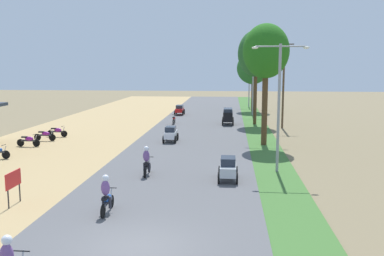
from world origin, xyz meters
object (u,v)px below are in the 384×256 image
(median_tree_nearest, at_px, (266,52))
(streetlamp_near, at_px, (279,98))
(median_tree_second, at_px, (256,54))
(parked_motorbike_sixth, at_px, (45,135))
(streetlamp_mid, at_px, (264,83))
(car_van_black, at_px, (228,115))
(utility_pole_near, at_px, (283,82))
(car_hatchback_silver, at_px, (228,168))
(car_sedan_red, at_px, (180,109))
(median_tree_third, at_px, (253,68))
(streetlamp_far, at_px, (253,78))
(parked_motorbike_seventh, at_px, (57,131))
(car_hatchback_white, at_px, (171,133))
(motorbike_ahead_third, at_px, (147,162))
(streetlamp_farthest, at_px, (249,78))
(street_signboard, at_px, (13,182))
(parked_motorbike_fifth, at_px, (29,140))
(motorbike_ahead_second, at_px, (107,195))
(motorbike_ahead_fourth, at_px, (174,119))

(median_tree_nearest, bearing_deg, streetlamp_near, -89.19)
(median_tree_second, bearing_deg, parked_motorbike_sixth, -146.48)
(streetlamp_mid, distance_m, car_van_black, 9.29)
(utility_pole_near, height_order, car_van_black, utility_pole_near)
(streetlamp_mid, distance_m, car_hatchback_silver, 14.54)
(car_sedan_red, bearing_deg, median_tree_third, 30.58)
(parked_motorbike_sixth, relative_size, median_tree_second, 0.19)
(streetlamp_near, xyz_separation_m, car_sedan_red, (-8.95, 27.72, -3.53))
(streetlamp_far, bearing_deg, parked_motorbike_seventh, -133.74)
(median_tree_third, distance_m, car_hatchback_white, 25.84)
(streetlamp_near, bearing_deg, motorbike_ahead_third, -167.41)
(median_tree_third, bearing_deg, streetlamp_farthest, 91.78)
(street_signboard, xyz_separation_m, car_van_black, (9.14, 26.61, -0.08))
(parked_motorbike_fifth, distance_m, streetlamp_near, 19.18)
(median_tree_third, distance_m, motorbike_ahead_second, 42.03)
(motorbike_ahead_third, bearing_deg, median_tree_second, 71.92)
(parked_motorbike_seventh, xyz_separation_m, street_signboard, (5.33, -17.60, 0.55))
(median_tree_second, relative_size, streetlamp_near, 1.33)
(street_signboard, bearing_deg, utility_pole_near, 59.90)
(median_tree_third, distance_m, motorbike_ahead_fourth, 17.02)
(streetlamp_near, height_order, motorbike_ahead_fourth, streetlamp_near)
(median_tree_nearest, distance_m, motorbike_ahead_fourth, 15.36)
(parked_motorbike_sixth, distance_m, streetlamp_mid, 18.35)
(streetlamp_mid, height_order, motorbike_ahead_second, streetlamp_mid)
(car_van_black, bearing_deg, streetlamp_far, 72.17)
(street_signboard, distance_m, streetlamp_farthest, 48.04)
(motorbike_ahead_third, bearing_deg, streetlamp_mid, 60.98)
(parked_motorbike_seventh, relative_size, streetlamp_farthest, 0.25)
(car_van_black, relative_size, motorbike_ahead_second, 1.34)
(median_tree_nearest, height_order, streetlamp_mid, median_tree_nearest)
(car_hatchback_silver, distance_m, motorbike_ahead_second, 7.49)
(parked_motorbike_sixth, height_order, street_signboard, street_signboard)
(streetlamp_farthest, xyz_separation_m, car_van_black, (-2.95, -19.77, -3.20))
(median_tree_third, relative_size, streetlamp_near, 1.08)
(car_hatchback_white, height_order, motorbike_ahead_fourth, car_hatchback_white)
(parked_motorbike_sixth, bearing_deg, motorbike_ahead_second, -58.87)
(motorbike_ahead_fourth, bearing_deg, utility_pole_near, -8.37)
(parked_motorbike_sixth, xyz_separation_m, streetlamp_far, (17.64, 20.14, 3.98))
(car_van_black, xyz_separation_m, car_sedan_red, (-6.00, 8.21, -0.28))
(median_tree_nearest, relative_size, motorbike_ahead_second, 5.09)
(parked_motorbike_seventh, relative_size, motorbike_ahead_second, 1.00)
(median_tree_nearest, height_order, utility_pole_near, median_tree_nearest)
(streetlamp_farthest, relative_size, utility_pole_near, 0.83)
(car_van_black, xyz_separation_m, motorbike_ahead_second, (-4.77, -27.37, -0.17))
(motorbike_ahead_third, bearing_deg, parked_motorbike_fifth, 143.91)
(street_signboard, relative_size, streetlamp_farthest, 0.21)
(parked_motorbike_seventh, height_order, streetlamp_near, streetlamp_near)
(street_signboard, relative_size, motorbike_ahead_second, 0.83)
(streetlamp_farthest, bearing_deg, motorbike_ahead_second, -99.31)
(median_tree_nearest, xyz_separation_m, utility_pole_near, (2.50, 9.44, -2.59))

